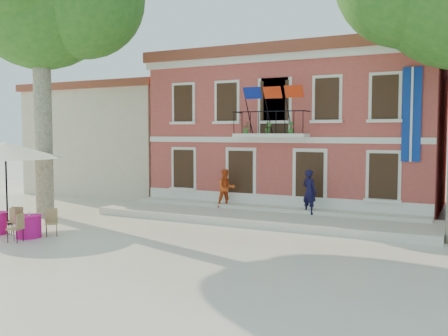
% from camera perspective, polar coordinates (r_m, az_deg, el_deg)
% --- Properties ---
extents(ground, '(90.00, 90.00, 0.00)m').
position_cam_1_polar(ground, '(17.75, -7.49, -7.71)').
color(ground, beige).
rests_on(ground, ground).
extents(main_building, '(13.50, 9.59, 7.50)m').
position_cam_1_polar(main_building, '(25.56, 9.01, 4.38)').
color(main_building, '#B84E42').
rests_on(main_building, ground).
extents(neighbor_west, '(9.40, 9.40, 6.40)m').
position_cam_1_polar(neighbor_west, '(31.87, -10.55, 3.26)').
color(neighbor_west, beige).
rests_on(neighbor_west, ground).
extents(terrace, '(14.00, 3.40, 0.30)m').
position_cam_1_polar(terrace, '(20.60, 4.13, -5.63)').
color(terrace, silver).
rests_on(terrace, ground).
extents(patio_umbrella, '(4.34, 4.34, 3.23)m').
position_cam_1_polar(patio_umbrella, '(21.49, -23.71, 1.83)').
color(patio_umbrella, black).
rests_on(patio_umbrella, ground).
extents(pedestrian_navy, '(0.78, 0.67, 1.82)m').
position_cam_1_polar(pedestrian_navy, '(20.59, 9.73, -2.70)').
color(pedestrian_navy, black).
rests_on(pedestrian_navy, terrace).
extents(pedestrian_orange, '(1.04, 1.03, 1.70)m').
position_cam_1_polar(pedestrian_orange, '(22.10, 0.22, -2.34)').
color(pedestrian_orange, '#DE4E1A').
rests_on(pedestrian_orange, terrace).
extents(cafe_table_0, '(1.81, 1.81, 0.95)m').
position_cam_1_polar(cafe_table_0, '(18.53, -21.45, -6.10)').
color(cafe_table_0, '#D51487').
rests_on(cafe_table_0, ground).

